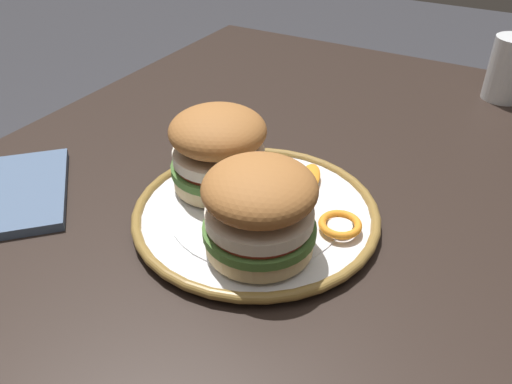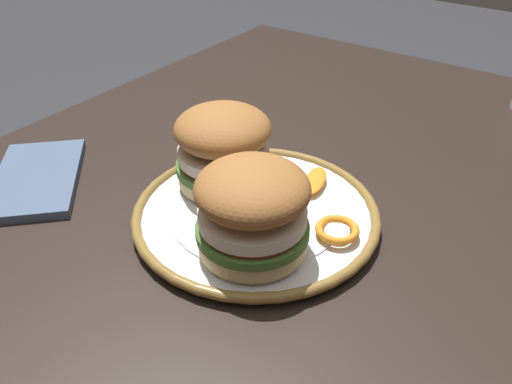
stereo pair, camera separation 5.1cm
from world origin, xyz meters
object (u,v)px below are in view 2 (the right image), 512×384
at_px(dining_table, 244,267).
at_px(dinner_plate, 256,213).
at_px(sandwich_half_right, 223,146).
at_px(sandwich_half_left, 252,208).

xyz_separation_m(dining_table, dinner_plate, (-0.01, -0.03, 0.11)).
relative_size(dinner_plate, sandwich_half_right, 1.84).
relative_size(dining_table, sandwich_half_left, 7.66).
height_order(dinner_plate, sandwich_half_right, sandwich_half_right).
height_order(dining_table, sandwich_half_right, sandwich_half_right).
bearing_deg(sandwich_half_right, sandwich_half_left, -128.74).
bearing_deg(dinner_plate, sandwich_half_right, 70.17).
distance_m(dining_table, dinner_plate, 0.12).
height_order(dining_table, dinner_plate, dinner_plate).
xyz_separation_m(dining_table, sandwich_half_right, (0.01, 0.04, 0.17)).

